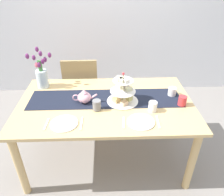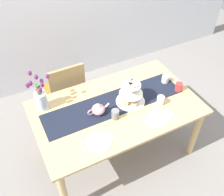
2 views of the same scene
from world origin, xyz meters
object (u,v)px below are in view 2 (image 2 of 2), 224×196
object	(u,v)px
tiered_cake_stand	(131,94)
teapot	(98,109)
dining_table	(116,113)
fork_right	(146,123)
dinner_plate_left	(99,142)
knife_right	(171,113)
tulip_vase	(40,97)
dinner_plate_right	(159,118)
mug_orange	(179,87)
mug_grey	(115,114)
fork_left	(84,148)
chair_left	(66,90)
mug_white_text	(161,100)
cream_jug	(165,79)
knife_left	(113,136)

from	to	relation	value
tiered_cake_stand	teapot	xyz separation A→B (m)	(-0.36, -0.00, -0.04)
dining_table	fork_right	size ratio (longest dim) A/B	11.14
dinner_plate_left	knife_right	distance (m)	0.79
tulip_vase	knife_right	distance (m)	1.29
dining_table	teapot	world-z (taller)	teapot
dinner_plate_right	mug_orange	xyz separation A→B (m)	(0.42, 0.24, 0.04)
teapot	mug_grey	bearing A→B (deg)	-46.74
fork_left	mug_orange	size ratio (longest dim) A/B	1.58
mug_grey	teapot	bearing A→B (deg)	133.26
chair_left	dinner_plate_left	distance (m)	1.08
chair_left	mug_white_text	distance (m)	1.18
fork_left	dining_table	bearing A→B (deg)	33.45
mug_grey	mug_white_text	world-z (taller)	mug_grey
cream_jug	fork_right	size ratio (longest dim) A/B	0.57
teapot	knife_left	distance (m)	0.33
knife_left	mug_orange	world-z (taller)	mug_orange
cream_jug	knife_left	size ratio (longest dim) A/B	0.50
tulip_vase	cream_jug	world-z (taller)	tulip_vase
fork_left	cream_jug	bearing A→B (deg)	20.10
tiered_cake_stand	knife_left	xyz separation A→B (m)	(-0.37, -0.33, -0.09)
dinner_plate_right	mug_grey	size ratio (longest dim) A/B	2.42
dining_table	tiered_cake_stand	xyz separation A→B (m)	(0.16, 0.00, 0.19)
fork_left	mug_white_text	world-z (taller)	mug_white_text
fork_right	knife_right	distance (m)	0.29
mug_grey	mug_white_text	distance (m)	0.50
fork_right	mug_white_text	bearing A→B (deg)	30.58
tulip_vase	dining_table	bearing A→B (deg)	-26.32
mug_grey	mug_orange	xyz separation A→B (m)	(0.79, 0.05, -0.00)
dinner_plate_right	knife_right	bearing A→B (deg)	0.00
dining_table	tiered_cake_stand	world-z (taller)	tiered_cake_stand
dinner_plate_right	mug_orange	distance (m)	0.49
dining_table	dinner_plate_left	size ratio (longest dim) A/B	7.27
chair_left	dinner_plate_right	size ratio (longest dim) A/B	3.96
dinner_plate_left	dining_table	bearing A→B (deg)	43.11
fork_right	mug_orange	distance (m)	0.62
dining_table	fork_left	size ratio (longest dim) A/B	11.14
cream_jug	mug_orange	world-z (taller)	mug_orange
teapot	mug_grey	distance (m)	0.18
dining_table	mug_orange	distance (m)	0.73
fork_right	mug_white_text	distance (m)	0.32
dinner_plate_left	dinner_plate_right	bearing A→B (deg)	0.00
teapot	mug_white_text	distance (m)	0.64
mug_white_text	cream_jug	bearing A→B (deg)	46.76
tiered_cake_stand	mug_white_text	xyz separation A→B (m)	(0.26, -0.17, -0.05)
tulip_vase	dinner_plate_left	distance (m)	0.74
tiered_cake_stand	mug_grey	bearing A→B (deg)	-151.36
tiered_cake_stand	dinner_plate_left	world-z (taller)	tiered_cake_stand
tiered_cake_stand	fork_right	bearing A→B (deg)	-92.42
knife_left	fork_right	distance (m)	0.35
teapot	cream_jug	distance (m)	0.88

